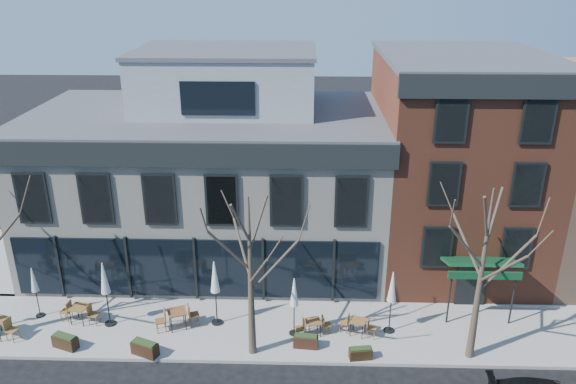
{
  "coord_description": "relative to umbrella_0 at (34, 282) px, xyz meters",
  "views": [
    {
      "loc": [
        5.04,
        -23.11,
        15.17
      ],
      "look_at": [
        4.31,
        2.0,
        5.0
      ],
      "focal_mm": 35.0,
      "sensor_mm": 36.0,
      "label": 1
    }
  ],
  "objects": [
    {
      "name": "red_brick_building",
      "position": [
        20.04,
        6.57,
        3.71
      ],
      "size": [
        8.2,
        11.78,
        11.18
      ],
      "color": "brown",
      "rests_on": "ground"
    },
    {
      "name": "cafe_set_4",
      "position": [
        12.58,
        -1.05,
        -1.34
      ],
      "size": [
        1.67,
        0.81,
        0.85
      ],
      "color": "brown",
      "rests_on": "sidewalk_front"
    },
    {
      "name": "umbrella_3",
      "position": [
        11.74,
        -1.01,
        0.2
      ],
      "size": [
        0.45,
        0.45,
        2.79
      ],
      "color": "black",
      "rests_on": "sidewalk_front"
    },
    {
      "name": "cafe_set_5",
      "position": [
        14.53,
        -0.97,
        -1.33
      ],
      "size": [
        1.69,
        0.94,
        0.87
      ],
      "color": "brown",
      "rests_on": "sidewalk_front"
    },
    {
      "name": "ground",
      "position": [
        7.04,
        1.59,
        -1.93
      ],
      "size": [
        120.0,
        120.0,
        0.0
      ],
      "primitive_type": "plane",
      "color": "black",
      "rests_on": "ground"
    },
    {
      "name": "planter_1",
      "position": [
        5.59,
        -2.61,
        -1.46
      ],
      "size": [
        1.23,
        0.86,
        0.64
      ],
      "color": "black",
      "rests_on": "sidewalk_front"
    },
    {
      "name": "umbrella_4",
      "position": [
        15.94,
        -0.7,
        0.33
      ],
      "size": [
        0.48,
        0.48,
        2.98
      ],
      "color": "black",
      "rests_on": "sidewalk_front"
    },
    {
      "name": "planter_3",
      "position": [
        14.51,
        -2.61,
        -1.51
      ],
      "size": [
        0.98,
        0.51,
        0.53
      ],
      "color": "black",
      "rests_on": "sidewalk_front"
    },
    {
      "name": "sidewalk_front",
      "position": [
        10.29,
        -0.56,
        -1.85
      ],
      "size": [
        33.5,
        4.7,
        0.15
      ],
      "primitive_type": "cube",
      "color": "gray",
      "rests_on": "ground"
    },
    {
      "name": "sidewalk_side",
      "position": [
        -4.21,
        7.59,
        -1.85
      ],
      "size": [
        4.5,
        12.0,
        0.15
      ],
      "primitive_type": "cube",
      "color": "gray",
      "rests_on": "ground"
    },
    {
      "name": "planter_0",
      "position": [
        2.1,
        -2.25,
        -1.47
      ],
      "size": [
        1.18,
        0.8,
        0.62
      ],
      "color": "black",
      "rests_on": "sidewalk_front"
    },
    {
      "name": "umbrella_1",
      "position": [
        3.44,
        -0.55,
        0.44
      ],
      "size": [
        0.5,
        0.5,
        3.13
      ],
      "color": "black",
      "rests_on": "sidewalk_front"
    },
    {
      "name": "tree_right",
      "position": [
        19.05,
        -2.32,
        2.09
      ],
      "size": [
        3.72,
        3.77,
        7.48
      ],
      "color": "#382B21",
      "rests_on": "sidewalk_front"
    },
    {
      "name": "cafe_set_1",
      "position": [
        2.06,
        -0.42,
        -1.27
      ],
      "size": [
        1.9,
        0.86,
        0.98
      ],
      "color": "brown",
      "rests_on": "sidewalk_front"
    },
    {
      "name": "cafe_set_2",
      "position": [
        6.56,
        -0.7,
        -1.24
      ],
      "size": [
        2.01,
        1.16,
        1.04
      ],
      "color": "brown",
      "rests_on": "sidewalk_front"
    },
    {
      "name": "umbrella_2",
      "position": [
        8.25,
        -0.33,
        0.45
      ],
      "size": [
        0.51,
        0.51,
        3.16
      ],
      "color": "black",
      "rests_on": "sidewalk_front"
    },
    {
      "name": "tree_mid",
      "position": [
        10.05,
        -2.32,
        1.87
      ],
      "size": [
        3.5,
        3.55,
        7.04
      ],
      "color": "#382B21",
      "rests_on": "sidewalk_front"
    },
    {
      "name": "umbrella_0",
      "position": [
        0.0,
        0.0,
        0.0
      ],
      "size": [
        0.4,
        0.4,
        2.52
      ],
      "color": "black",
      "rests_on": "sidewalk_front"
    },
    {
      "name": "corner_building",
      "position": [
        7.11,
        6.66,
        2.8
      ],
      "size": [
        18.39,
        10.39,
        11.1
      ],
      "color": "beige",
      "rests_on": "ground"
    },
    {
      "name": "planter_2",
      "position": [
        12.26,
        -1.91,
        -1.49
      ],
      "size": [
        1.07,
        0.51,
        0.58
      ],
      "color": "black",
      "rests_on": "sidewalk_front"
    }
  ]
}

